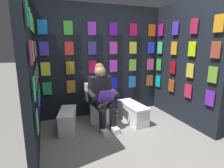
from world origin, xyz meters
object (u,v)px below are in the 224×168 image
comic_longbox_far (68,120)px  toilet (98,106)px  person_reading (102,96)px  comic_longbox_near (133,113)px

comic_longbox_far → toilet: bearing=-149.4°
person_reading → comic_longbox_near: (-0.63, 0.04, -0.41)m
person_reading → comic_longbox_far: 0.76m
toilet → comic_longbox_near: toilet is taller
person_reading → comic_longbox_far: size_ratio=1.77×
toilet → person_reading: size_ratio=0.65×
person_reading → comic_longbox_far: person_reading is taller
toilet → person_reading: (-0.02, 0.23, 0.27)m
comic_longbox_near → comic_longbox_far: (1.27, -0.07, 0.00)m
toilet → comic_longbox_far: bearing=12.4°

